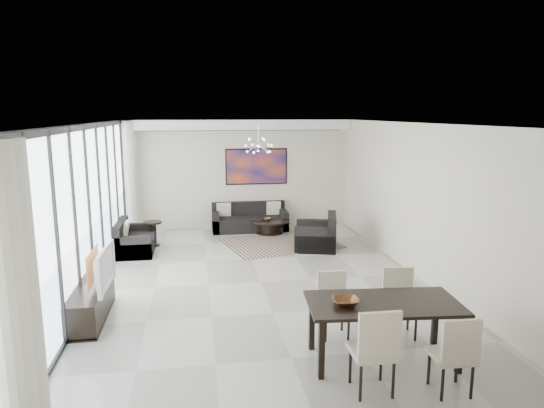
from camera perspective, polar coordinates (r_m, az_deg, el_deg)
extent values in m
cube|color=#A8A39B|center=(9.08, -1.34, -9.09)|extent=(6.00, 9.00, 0.02)
cube|color=white|center=(8.55, -1.43, 9.39)|extent=(6.00, 9.00, 0.02)
cube|color=beige|center=(13.11, -4.01, 3.51)|extent=(6.00, 0.02, 2.90)
cube|color=beige|center=(4.45, 6.51, -10.92)|extent=(6.00, 0.02, 2.90)
cube|color=beige|center=(9.56, 16.66, 0.40)|extent=(0.02, 9.00, 2.90)
cube|color=white|center=(8.82, -20.94, -0.69)|extent=(0.01, 8.95, 2.85)
cube|color=black|center=(8.67, -21.30, 8.43)|extent=(0.04, 8.95, 0.10)
cube|color=black|center=(9.19, -20.10, -9.40)|extent=(0.04, 8.95, 0.06)
cube|color=black|center=(5.99, -26.34, -6.29)|extent=(0.04, 0.05, 2.88)
cube|color=black|center=(6.92, -23.94, -3.92)|extent=(0.04, 0.05, 2.88)
cube|color=black|center=(7.86, -22.11, -2.11)|extent=(0.04, 0.05, 2.88)
cube|color=black|center=(8.82, -20.68, -0.69)|extent=(0.04, 0.05, 2.88)
cube|color=black|center=(9.78, -19.54, 0.46)|extent=(0.04, 0.05, 2.88)
cube|color=black|center=(10.75, -18.60, 1.39)|extent=(0.04, 0.05, 2.88)
cube|color=black|center=(11.73, -17.81, 2.17)|extent=(0.04, 0.05, 2.88)
cube|color=black|center=(12.71, -17.15, 2.83)|extent=(0.04, 0.05, 2.88)
cylinder|color=white|center=(4.91, -28.71, -10.12)|extent=(0.36, 0.36, 2.85)
cylinder|color=white|center=(12.84, -16.44, 2.95)|extent=(0.36, 0.36, 2.85)
cube|color=white|center=(12.83, -4.02, 9.27)|extent=(5.98, 0.40, 0.26)
cube|color=#CB4A1C|center=(13.12, -1.84, 4.42)|extent=(1.68, 0.04, 0.98)
cylinder|color=silver|center=(11.08, -1.61, 8.32)|extent=(0.02, 0.02, 0.55)
sphere|color=silver|center=(11.09, -1.60, 6.90)|extent=(0.12, 0.12, 0.12)
cube|color=black|center=(11.66, 0.93, -4.61)|extent=(2.93, 2.50, 0.01)
cylinder|color=black|center=(12.54, -0.30, -2.00)|extent=(1.00, 1.00, 0.04)
cylinder|color=black|center=(12.57, -0.30, -2.77)|extent=(0.44, 0.44, 0.31)
cylinder|color=black|center=(12.61, -0.30, -3.39)|extent=(0.70, 0.70, 0.03)
imported|color=brown|center=(12.46, -0.61, -1.82)|extent=(0.26, 0.26, 0.07)
cube|color=black|center=(12.90, -2.62, -2.32)|extent=(1.98, 0.81, 0.36)
cube|color=black|center=(13.14, -2.79, -0.48)|extent=(1.98, 0.16, 0.36)
cube|color=black|center=(12.82, -6.66, -2.10)|extent=(0.16, 0.81, 0.52)
cube|color=black|center=(13.01, 1.35, -1.84)|extent=(0.16, 0.81, 0.52)
cube|color=black|center=(11.34, -15.69, -4.57)|extent=(0.79, 1.41, 0.35)
cube|color=black|center=(11.30, -17.38, -2.87)|extent=(0.16, 1.41, 0.35)
cube|color=black|center=(10.72, -16.08, -5.03)|extent=(0.79, 0.16, 0.51)
cube|color=black|center=(11.92, -15.37, -3.41)|extent=(0.79, 0.16, 0.51)
cube|color=black|center=(11.22, 5.14, -4.23)|extent=(1.14, 1.18, 0.41)
cube|color=black|center=(11.12, 7.07, -2.23)|extent=(0.43, 0.98, 0.41)
cube|color=black|center=(11.57, 5.19, -3.29)|extent=(0.94, 0.42, 0.59)
cube|color=black|center=(10.81, 5.10, -4.29)|extent=(0.94, 0.42, 0.59)
cylinder|color=black|center=(11.67, -13.87, -2.12)|extent=(0.42, 0.42, 0.04)
cylinder|color=black|center=(11.73, -13.81, -3.47)|extent=(0.06, 0.06, 0.53)
cylinder|color=black|center=(11.80, -13.75, -4.69)|extent=(0.30, 0.30, 0.03)
cube|color=black|center=(7.96, -20.55, -10.86)|extent=(0.45, 1.61, 0.50)
imported|color=gray|center=(7.70, -19.73, -7.15)|extent=(0.17, 1.07, 0.61)
cube|color=black|center=(6.27, 12.98, -11.33)|extent=(1.95, 1.09, 0.04)
cube|color=black|center=(5.92, 5.83, -16.63)|extent=(0.07, 0.07, 0.74)
cube|color=black|center=(6.57, 4.69, -13.73)|extent=(0.07, 0.07, 0.74)
cube|color=black|center=(6.41, 21.24, -15.12)|extent=(0.07, 0.07, 0.74)
cube|color=black|center=(7.01, 18.64, -12.66)|extent=(0.07, 0.07, 0.74)
cube|color=beige|center=(5.74, 11.69, -16.64)|extent=(0.48, 0.48, 0.06)
cube|color=beige|center=(5.45, 12.56, -15.09)|extent=(0.47, 0.06, 0.57)
cylinder|color=black|center=(5.95, 9.21, -18.21)|extent=(0.04, 0.04, 0.44)
cylinder|color=black|center=(5.77, 14.08, -19.43)|extent=(0.04, 0.04, 0.44)
cube|color=beige|center=(5.97, 20.33, -16.39)|extent=(0.45, 0.45, 0.06)
cube|color=beige|center=(5.72, 21.37, -15.00)|extent=(0.43, 0.06, 0.52)
cylinder|color=black|center=(6.14, 17.97, -17.86)|extent=(0.04, 0.04, 0.40)
cylinder|color=black|center=(6.03, 22.46, -18.77)|extent=(0.04, 0.04, 0.40)
cube|color=beige|center=(6.93, 7.36, -12.08)|extent=(0.42, 0.42, 0.05)
cube|color=beige|center=(7.01, 7.02, -9.77)|extent=(0.41, 0.05, 0.50)
cylinder|color=black|center=(6.92, 9.00, -14.14)|extent=(0.04, 0.04, 0.38)
cylinder|color=black|center=(7.13, 5.69, -13.31)|extent=(0.04, 0.04, 0.38)
cube|color=beige|center=(7.12, 14.90, -11.56)|extent=(0.48, 0.48, 0.06)
cube|color=beige|center=(7.20, 14.56, -9.20)|extent=(0.43, 0.10, 0.53)
cylinder|color=black|center=(7.11, 16.55, -13.69)|extent=(0.04, 0.04, 0.40)
cylinder|color=black|center=(7.31, 13.12, -12.82)|extent=(0.04, 0.04, 0.40)
imported|color=brown|center=(6.08, 8.65, -11.29)|extent=(0.34, 0.34, 0.08)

